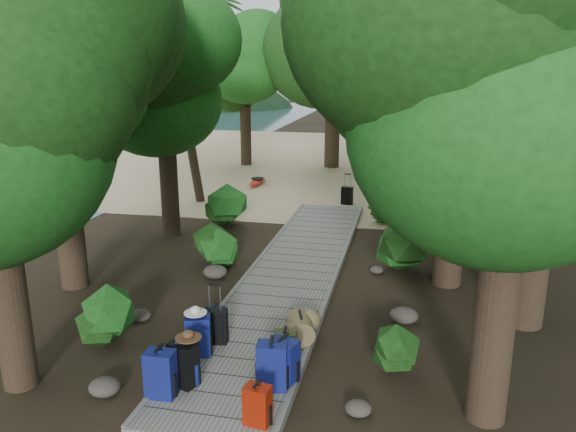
% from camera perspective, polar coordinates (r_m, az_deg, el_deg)
% --- Properties ---
extents(ground, '(120.00, 120.00, 0.00)m').
position_cam_1_polar(ground, '(11.81, -0.40, -7.76)').
color(ground, '#2E2217').
rests_on(ground, ground).
extents(sand_beach, '(40.00, 22.00, 0.02)m').
position_cam_1_polar(sand_beach, '(27.09, 7.18, 5.41)').
color(sand_beach, tan).
rests_on(sand_beach, ground).
extents(distant_hill, '(32.00, 16.00, 12.00)m').
position_cam_1_polar(distant_hill, '(72.48, -23.82, 10.42)').
color(distant_hill, black).
rests_on(distant_hill, ground).
extents(boardwalk, '(2.00, 12.00, 0.12)m').
position_cam_1_polar(boardwalk, '(12.69, 0.61, -5.78)').
color(boardwalk, gray).
rests_on(boardwalk, ground).
extents(backpack_left_a, '(0.41, 0.29, 0.76)m').
position_cam_1_polar(backpack_left_a, '(8.25, -12.83, -15.15)').
color(backpack_left_a, navy).
rests_on(backpack_left_a, boardwalk).
extents(backpack_left_b, '(0.47, 0.41, 0.73)m').
position_cam_1_polar(backpack_left_b, '(8.46, -10.58, -14.34)').
color(backpack_left_b, black).
rests_on(backpack_left_b, boardwalk).
extents(backpack_left_c, '(0.46, 0.38, 0.73)m').
position_cam_1_polar(backpack_left_c, '(9.19, -9.11, -11.70)').
color(backpack_left_c, navy).
rests_on(backpack_left_c, boardwalk).
extents(backpack_left_d, '(0.35, 0.26, 0.51)m').
position_cam_1_polar(backpack_left_d, '(9.87, -7.37, -10.36)').
color(backpack_left_d, navy).
rests_on(backpack_left_d, boardwalk).
extents(backpack_right_a, '(0.36, 0.28, 0.59)m').
position_cam_1_polar(backpack_right_a, '(7.59, -3.13, -18.46)').
color(backpack_right_a, maroon).
rests_on(backpack_right_a, boardwalk).
extents(backpack_right_b, '(0.47, 0.36, 0.77)m').
position_cam_1_polar(backpack_right_b, '(8.24, -1.63, -14.74)').
color(backpack_right_b, navy).
rests_on(backpack_right_b, boardwalk).
extents(backpack_right_c, '(0.49, 0.41, 0.72)m').
position_cam_1_polar(backpack_right_c, '(8.40, -0.49, -14.30)').
color(backpack_right_c, navy).
rests_on(backpack_right_c, boardwalk).
extents(backpack_right_d, '(0.38, 0.30, 0.53)m').
position_cam_1_polar(backpack_right_d, '(8.97, -0.28, -12.91)').
color(backpack_right_d, '#3B441F').
rests_on(backpack_right_d, boardwalk).
extents(duffel_right_khaki, '(0.60, 0.74, 0.43)m').
position_cam_1_polar(duffel_right_khaki, '(9.61, 1.26, -11.24)').
color(duffel_right_khaki, olive).
rests_on(duffel_right_khaki, boardwalk).
extents(suitcase_on_boardwalk, '(0.40, 0.25, 0.59)m').
position_cam_1_polar(suitcase_on_boardwalk, '(9.54, -7.34, -11.04)').
color(suitcase_on_boardwalk, black).
rests_on(suitcase_on_boardwalk, boardwalk).
extents(lone_suitcase_on_sand, '(0.40, 0.26, 0.59)m').
position_cam_1_polar(lone_suitcase_on_sand, '(18.93, 6.02, 2.07)').
color(lone_suitcase_on_sand, black).
rests_on(lone_suitcase_on_sand, sand_beach).
extents(hat_brown, '(0.38, 0.38, 0.11)m').
position_cam_1_polar(hat_brown, '(8.27, -10.11, -11.74)').
color(hat_brown, '#51351E').
rests_on(hat_brown, backpack_left_b).
extents(hat_white, '(0.36, 0.36, 0.12)m').
position_cam_1_polar(hat_white, '(8.99, -9.41, -9.34)').
color(hat_white, silver).
rests_on(hat_white, backpack_left_c).
extents(kayak, '(0.90, 3.53, 0.35)m').
position_cam_1_polar(kayak, '(21.91, -3.13, 3.64)').
color(kayak, '#B21E0F').
rests_on(kayak, sand_beach).
extents(sun_lounger, '(0.78, 1.76, 0.55)m').
position_cam_1_polar(sun_lounger, '(21.02, 12.70, 3.06)').
color(sun_lounger, silver).
rests_on(sun_lounger, sand_beach).
extents(tree_right_a, '(4.48, 4.48, 7.47)m').
position_cam_1_polar(tree_right_a, '(7.16, 21.95, 7.04)').
color(tree_right_a, black).
rests_on(tree_right_a, ground).
extents(tree_right_b, '(5.58, 5.58, 9.96)m').
position_cam_1_polar(tree_right_b, '(10.37, 25.56, 15.83)').
color(tree_right_b, black).
rests_on(tree_right_b, ground).
extents(tree_right_c, '(5.04, 5.04, 8.72)m').
position_cam_1_polar(tree_right_c, '(11.85, 17.30, 13.36)').
color(tree_right_c, black).
rests_on(tree_right_c, ground).
extents(tree_right_d, '(6.11, 6.11, 11.21)m').
position_cam_1_polar(tree_right_d, '(15.03, 26.09, 17.57)').
color(tree_right_d, black).
rests_on(tree_right_d, ground).
extents(tree_right_e, '(5.10, 5.10, 9.18)m').
position_cam_1_polar(tree_right_e, '(17.97, 20.12, 14.31)').
color(tree_right_e, black).
rests_on(tree_right_e, ground).
extents(tree_right_f, '(5.12, 5.12, 9.14)m').
position_cam_1_polar(tree_right_f, '(21.00, 24.76, 13.83)').
color(tree_right_f, black).
rests_on(tree_right_f, ground).
extents(tree_left_b, '(4.49, 4.49, 8.09)m').
position_cam_1_polar(tree_left_b, '(12.13, -22.58, 11.42)').
color(tree_left_b, black).
rests_on(tree_left_b, ground).
extents(tree_left_c, '(4.02, 4.02, 7.00)m').
position_cam_1_polar(tree_left_c, '(15.38, -12.42, 10.77)').
color(tree_left_c, black).
rests_on(tree_left_c, ground).
extents(tree_back_a, '(5.57, 5.57, 9.64)m').
position_cam_1_polar(tree_back_a, '(25.39, 4.67, 15.72)').
color(tree_back_a, black).
rests_on(tree_back_a, ground).
extents(tree_back_b, '(5.99, 5.99, 10.70)m').
position_cam_1_polar(tree_back_b, '(26.44, 12.31, 16.57)').
color(tree_back_b, black).
rests_on(tree_back_b, ground).
extents(tree_back_c, '(4.69, 4.69, 8.44)m').
position_cam_1_polar(tree_back_c, '(26.37, 18.56, 13.69)').
color(tree_back_c, black).
rests_on(tree_back_c, ground).
extents(tree_back_d, '(4.28, 4.28, 7.14)m').
position_cam_1_polar(tree_back_d, '(26.00, -4.41, 12.96)').
color(tree_back_d, black).
rests_on(tree_back_d, ground).
extents(palm_right_a, '(3.84, 3.84, 6.55)m').
position_cam_1_polar(palm_right_a, '(16.82, 14.20, 10.25)').
color(palm_right_a, '#164713').
rests_on(palm_right_a, ground).
extents(palm_right_b, '(3.86, 3.86, 7.46)m').
position_cam_1_polar(palm_right_b, '(22.23, 19.43, 12.18)').
color(palm_right_b, '#164713').
rests_on(palm_right_b, ground).
extents(palm_right_c, '(4.95, 4.95, 7.87)m').
position_cam_1_polar(palm_right_c, '(23.48, 13.28, 13.25)').
color(palm_right_c, '#164713').
rests_on(palm_right_c, ground).
extents(palm_left_a, '(4.20, 4.20, 6.68)m').
position_cam_1_polar(palm_left_a, '(19.10, -10.04, 11.24)').
color(palm_left_a, '#164713').
rests_on(palm_left_a, ground).
extents(rock_left_a, '(0.47, 0.42, 0.26)m').
position_cam_1_polar(rock_left_a, '(8.83, -18.14, -16.17)').
color(rock_left_a, '#4C473F').
rests_on(rock_left_a, ground).
extents(rock_left_b, '(0.40, 0.36, 0.22)m').
position_cam_1_polar(rock_left_b, '(10.89, -14.76, -9.73)').
color(rock_left_b, '#4C473F').
rests_on(rock_left_b, ground).
extents(rock_left_c, '(0.54, 0.48, 0.30)m').
position_cam_1_polar(rock_left_c, '(12.60, -7.40, -5.64)').
color(rock_left_c, '#4C473F').
rests_on(rock_left_c, ground).
extents(rock_left_d, '(0.27, 0.24, 0.15)m').
position_cam_1_polar(rock_left_d, '(14.81, -5.68, -2.65)').
color(rock_left_d, '#4C473F').
rests_on(rock_left_d, ground).
extents(rock_right_a, '(0.37, 0.33, 0.20)m').
position_cam_1_polar(rock_right_a, '(8.10, 7.15, -18.82)').
color(rock_right_a, '#4C473F').
rests_on(rock_right_a, ground).
extents(rock_right_b, '(0.53, 0.47, 0.29)m').
position_cam_1_polar(rock_right_b, '(10.68, 11.69, -9.85)').
color(rock_right_b, '#4C473F').
rests_on(rock_right_b, ground).
extents(rock_right_c, '(0.31, 0.28, 0.17)m').
position_cam_1_polar(rock_right_c, '(12.94, 8.99, -5.42)').
color(rock_right_c, '#4C473F').
rests_on(rock_right_c, ground).
extents(rock_right_d, '(0.54, 0.49, 0.30)m').
position_cam_1_polar(rock_right_d, '(15.69, 12.10, -1.61)').
color(rock_right_d, '#4C473F').
rests_on(rock_right_d, ground).
extents(shrub_left_a, '(1.10, 1.10, 0.99)m').
position_cam_1_polar(shrub_left_a, '(10.01, -17.44, -9.83)').
color(shrub_left_a, '#164615').
rests_on(shrub_left_a, ground).
extents(shrub_left_b, '(1.01, 1.01, 0.91)m').
position_cam_1_polar(shrub_left_b, '(13.35, -7.09, -3.02)').
color(shrub_left_b, '#164615').
rests_on(shrub_left_b, ground).
extents(shrub_left_c, '(1.33, 1.33, 1.20)m').
position_cam_1_polar(shrub_left_c, '(16.50, -6.71, 1.09)').
color(shrub_left_c, '#164615').
rests_on(shrub_left_c, ground).
extents(shrub_right_a, '(0.99, 0.99, 0.89)m').
position_cam_1_polar(shrub_right_a, '(8.96, 10.69, -12.82)').
color(shrub_right_a, '#164615').
rests_on(shrub_right_a, ground).
extents(shrub_right_b, '(1.38, 1.38, 1.24)m').
position_cam_1_polar(shrub_right_b, '(13.01, 11.32, -2.92)').
color(shrub_right_b, '#164615').
rests_on(shrub_right_b, ground).
extents(shrub_right_c, '(0.92, 0.92, 0.83)m').
position_cam_1_polar(shrub_right_c, '(16.93, 9.46, 0.70)').
color(shrub_right_c, '#164615').
rests_on(shrub_right_c, ground).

